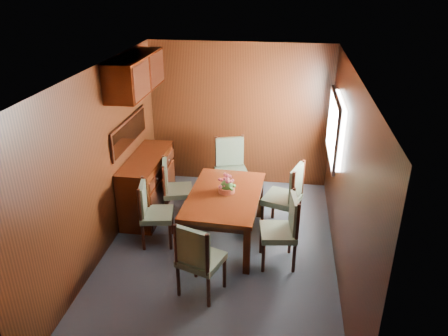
% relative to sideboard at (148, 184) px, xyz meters
% --- Properties ---
extents(ground, '(4.50, 4.50, 0.00)m').
position_rel_sideboard_xyz_m(ground, '(1.25, -1.00, -0.45)').
color(ground, '#353F49').
rests_on(ground, ground).
extents(room_shell, '(3.06, 4.52, 2.41)m').
position_rel_sideboard_xyz_m(room_shell, '(1.15, -0.67, 1.18)').
color(room_shell, black).
rests_on(room_shell, ground).
extents(sideboard, '(0.48, 1.40, 0.90)m').
position_rel_sideboard_xyz_m(sideboard, '(0.00, 0.00, 0.00)').
color(sideboard, '#361306').
rests_on(sideboard, ground).
extents(dining_table, '(1.00, 1.54, 0.70)m').
position_rel_sideboard_xyz_m(dining_table, '(1.27, -0.61, 0.15)').
color(dining_table, '#361306').
rests_on(dining_table, ground).
extents(chair_left_near, '(0.49, 0.50, 0.91)m').
position_rel_sideboard_xyz_m(chair_left_near, '(0.31, -0.83, 0.06)').
color(chair_left_near, black).
rests_on(chair_left_near, ground).
extents(chair_left_far, '(0.52, 0.53, 0.93)m').
position_rel_sideboard_xyz_m(chair_left_far, '(0.43, -0.13, 0.06)').
color(chair_left_far, black).
rests_on(chair_left_far, ground).
extents(chair_right_near, '(0.49, 0.51, 0.96)m').
position_rel_sideboard_xyz_m(chair_right_near, '(2.08, -1.03, 0.08)').
color(chair_right_near, black).
rests_on(chair_right_near, ground).
extents(chair_right_far, '(0.60, 0.61, 1.03)m').
position_rel_sideboard_xyz_m(chair_right_far, '(2.11, -0.25, 0.12)').
color(chair_right_far, black).
rests_on(chair_right_far, ground).
extents(chair_head, '(0.57, 0.56, 0.96)m').
position_rel_sideboard_xyz_m(chair_head, '(1.14, -1.80, 0.08)').
color(chair_head, black).
rests_on(chair_head, ground).
extents(chair_foot, '(0.61, 0.60, 1.03)m').
position_rel_sideboard_xyz_m(chair_foot, '(1.19, 0.59, 0.12)').
color(chair_foot, black).
rests_on(chair_foot, ground).
extents(flower_centerpiece, '(0.24, 0.24, 0.24)m').
position_rel_sideboard_xyz_m(flower_centerpiece, '(1.29, -0.55, 0.37)').
color(flower_centerpiece, '#AB4F34').
rests_on(flower_centerpiece, dining_table).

